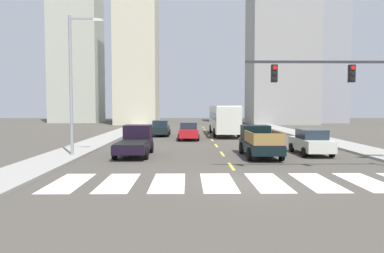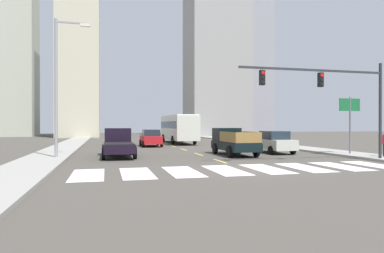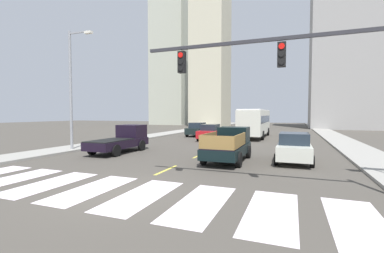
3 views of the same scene
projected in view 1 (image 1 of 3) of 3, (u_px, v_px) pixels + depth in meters
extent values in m
plane|color=#47423B|center=(243.00, 182.00, 15.20)|extent=(160.00, 160.00, 0.00)
cube|color=gray|center=(324.00, 140.00, 33.30)|extent=(2.82, 110.00, 0.15)
cube|color=gray|center=(101.00, 140.00, 33.03)|extent=(2.82, 110.00, 0.15)
cube|color=silver|center=(68.00, 183.00, 15.11)|extent=(1.42, 3.93, 0.01)
cube|color=silver|center=(118.00, 183.00, 15.13)|extent=(1.42, 3.93, 0.01)
cube|color=silver|center=(168.00, 182.00, 15.16)|extent=(1.42, 3.93, 0.01)
cube|color=silver|center=(218.00, 182.00, 15.19)|extent=(1.42, 3.93, 0.01)
cube|color=silver|center=(268.00, 182.00, 15.22)|extent=(1.42, 3.93, 0.01)
cube|color=silver|center=(317.00, 182.00, 15.24)|extent=(1.42, 3.93, 0.01)
cube|color=silver|center=(366.00, 182.00, 15.27)|extent=(1.42, 3.93, 0.01)
cube|color=gold|center=(231.00, 166.00, 19.19)|extent=(0.16, 2.40, 0.01)
cube|color=gold|center=(222.00, 154.00, 24.19)|extent=(0.16, 2.40, 0.01)
cube|color=gold|center=(216.00, 146.00, 29.18)|extent=(0.16, 2.40, 0.01)
cube|color=gold|center=(212.00, 140.00, 34.17)|extent=(0.16, 2.40, 0.01)
cube|color=gold|center=(209.00, 135.00, 39.16)|extent=(0.16, 2.40, 0.01)
cube|color=gold|center=(207.00, 132.00, 44.15)|extent=(0.16, 2.40, 0.01)
cube|color=gold|center=(205.00, 129.00, 49.14)|extent=(0.16, 2.40, 0.01)
cube|color=gold|center=(203.00, 127.00, 54.13)|extent=(0.16, 2.40, 0.01)
cube|color=black|center=(260.00, 146.00, 22.70)|extent=(1.96, 5.20, 0.56)
cube|color=black|center=(255.00, 132.00, 24.35)|extent=(1.84, 1.60, 1.00)
cube|color=#19232D|center=(254.00, 129.00, 24.77)|extent=(1.72, 0.08, 0.56)
cube|color=black|center=(263.00, 143.00, 21.73)|extent=(1.84, 3.30, 0.06)
cylinder|color=black|center=(241.00, 148.00, 24.26)|extent=(0.22, 0.80, 0.80)
cylinder|color=black|center=(270.00, 148.00, 24.28)|extent=(0.22, 0.80, 0.80)
cylinder|color=black|center=(249.00, 154.00, 21.14)|extent=(0.22, 0.80, 0.80)
cylinder|color=black|center=(282.00, 154.00, 21.17)|extent=(0.22, 0.80, 0.80)
cube|color=olive|center=(249.00, 137.00, 21.70)|extent=(0.06, 3.17, 0.70)
cube|color=olive|center=(278.00, 137.00, 21.72)|extent=(0.06, 3.17, 0.70)
cube|color=olive|center=(270.00, 140.00, 20.13)|extent=(1.80, 0.06, 0.70)
cube|color=black|center=(134.00, 146.00, 23.14)|extent=(1.96, 5.20, 0.56)
cube|color=black|center=(138.00, 132.00, 24.79)|extent=(1.84, 1.60, 1.00)
cube|color=#19232D|center=(139.00, 129.00, 25.21)|extent=(1.72, 0.08, 0.56)
cube|color=black|center=(132.00, 143.00, 22.17)|extent=(1.84, 3.30, 0.06)
cylinder|color=black|center=(124.00, 147.00, 24.70)|extent=(0.22, 0.80, 0.80)
cylinder|color=black|center=(152.00, 147.00, 24.72)|extent=(0.22, 0.80, 0.80)
cylinder|color=black|center=(114.00, 153.00, 21.58)|extent=(0.22, 0.80, 0.80)
cylinder|color=black|center=(146.00, 153.00, 21.61)|extent=(0.22, 0.80, 0.80)
cube|color=silver|center=(224.00, 119.00, 39.35)|extent=(2.50, 10.80, 2.70)
cube|color=#19232D|center=(224.00, 116.00, 39.33)|extent=(2.52, 9.94, 0.80)
cube|color=silver|center=(224.00, 106.00, 39.26)|extent=(2.40, 10.37, 0.12)
cylinder|color=black|center=(210.00, 129.00, 42.75)|extent=(0.22, 1.00, 1.00)
cylinder|color=black|center=(231.00, 129.00, 42.79)|extent=(0.22, 1.00, 1.00)
cylinder|color=black|center=(214.00, 133.00, 36.45)|extent=(0.22, 1.00, 1.00)
cylinder|color=black|center=(239.00, 133.00, 36.48)|extent=(0.22, 1.00, 1.00)
cube|color=black|center=(161.00, 130.00, 38.58)|extent=(1.80, 4.40, 0.76)
cube|color=#1E2833|center=(160.00, 123.00, 38.39)|extent=(1.58, 2.11, 0.64)
cylinder|color=black|center=(154.00, 132.00, 39.95)|extent=(0.22, 0.64, 0.64)
cylinder|color=black|center=(169.00, 132.00, 39.97)|extent=(0.22, 0.64, 0.64)
cylinder|color=black|center=(151.00, 134.00, 37.23)|extent=(0.22, 0.64, 0.64)
cylinder|color=black|center=(168.00, 134.00, 37.25)|extent=(0.22, 0.64, 0.64)
cube|color=red|center=(188.00, 133.00, 34.23)|extent=(1.80, 4.40, 0.76)
cube|color=#1E2833|center=(188.00, 125.00, 34.04)|extent=(1.58, 2.11, 0.64)
cylinder|color=black|center=(180.00, 135.00, 35.61)|extent=(0.22, 0.64, 0.64)
cylinder|color=black|center=(197.00, 135.00, 35.63)|extent=(0.22, 0.64, 0.64)
cylinder|color=black|center=(179.00, 138.00, 32.88)|extent=(0.22, 0.64, 0.64)
cylinder|color=black|center=(198.00, 138.00, 32.91)|extent=(0.22, 0.64, 0.64)
cube|color=beige|center=(311.00, 144.00, 23.87)|extent=(1.80, 4.40, 0.76)
cube|color=#1E2833|center=(312.00, 134.00, 23.68)|extent=(1.58, 2.11, 0.64)
cylinder|color=black|center=(291.00, 147.00, 25.25)|extent=(0.22, 0.64, 0.64)
cylinder|color=black|center=(316.00, 147.00, 25.27)|extent=(0.22, 0.64, 0.64)
cylinder|color=black|center=(304.00, 152.00, 22.52)|extent=(0.22, 0.64, 0.64)
cylinder|color=black|center=(332.00, 152.00, 22.55)|extent=(0.22, 0.64, 0.64)
cube|color=#2D2D33|center=(342.00, 62.00, 16.84)|extent=(9.33, 0.12, 0.12)
cube|color=black|center=(352.00, 74.00, 16.88)|extent=(0.28, 0.24, 0.84)
cylinder|color=red|center=(353.00, 68.00, 16.73)|extent=(0.20, 0.04, 0.20)
cylinder|color=black|center=(353.00, 73.00, 16.75)|extent=(0.20, 0.04, 0.20)
cylinder|color=black|center=(353.00, 79.00, 16.76)|extent=(0.20, 0.04, 0.20)
cube|color=black|center=(274.00, 73.00, 16.83)|extent=(0.28, 0.24, 0.84)
cylinder|color=red|center=(275.00, 68.00, 16.68)|extent=(0.20, 0.04, 0.20)
cylinder|color=black|center=(275.00, 73.00, 16.70)|extent=(0.20, 0.04, 0.20)
cylinder|color=black|center=(275.00, 79.00, 16.71)|extent=(0.20, 0.04, 0.20)
cylinder|color=gray|center=(71.00, 87.00, 22.42)|extent=(0.20, 0.20, 9.00)
cube|color=gray|center=(84.00, 19.00, 22.17)|extent=(1.80, 0.10, 0.10)
cube|color=silver|center=(98.00, 20.00, 22.19)|extent=(0.60, 0.28, 0.16)
cube|color=beige|center=(137.00, 28.00, 63.03)|extent=(7.24, 9.04, 34.58)
cube|color=#B1B4A1|center=(76.00, 34.00, 69.58)|extent=(9.23, 7.91, 34.85)
cube|color=#999793|center=(281.00, 39.00, 63.66)|extent=(11.52, 9.84, 30.89)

